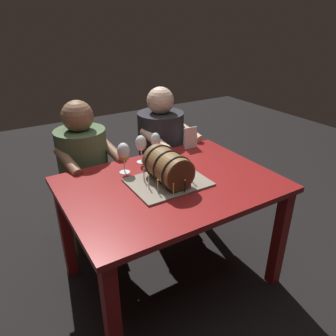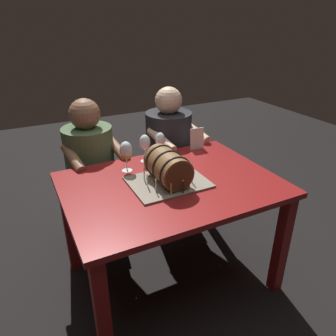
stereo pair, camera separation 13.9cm
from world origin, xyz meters
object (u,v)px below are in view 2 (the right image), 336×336
Objects in this scene: barrel_cake at (168,169)px; wine_glass_amber at (126,151)px; person_seated_right at (169,160)px; menu_card at (197,139)px; person_seated_left at (92,177)px; wine_glass_rose at (160,141)px; wine_glass_empty at (145,143)px; dining_table at (171,198)px.

wine_glass_amber is at bearing 121.56° from barrel_cake.
person_seated_right is (0.51, 0.42, -0.33)m from wine_glass_amber.
menu_card is at bearing 41.76° from barrel_cake.
person_seated_left is at bearing 108.76° from wine_glass_amber.
menu_card is at bearing -21.77° from person_seated_left.
person_seated_right is at bearing 0.02° from person_seated_left.
wine_glass_rose is 0.16× the size of person_seated_left.
wine_glass_empty is 0.17× the size of person_seated_left.
person_seated_right reaches higher than wine_glass_empty.
dining_table is 6.98× the size of wine_glass_rose.
dining_table is at bearing -134.67° from menu_card.
menu_card is 0.41m from person_seated_right.
barrel_cake is 0.82m from person_seated_right.
menu_card is (0.41, 0.39, 0.19)m from dining_table.
wine_glass_rose is at bearing -174.52° from menu_card.
wine_glass_amber is 1.04× the size of wine_glass_empty.
wine_glass_amber is at bearing -152.64° from wine_glass_empty.
wine_glass_rose is at bearing -125.67° from person_seated_right.
person_seated_left is at bearing 160.37° from menu_card.
barrel_cake is 2.48× the size of wine_glass_rose.
person_seated_right is at bearing 43.86° from wine_glass_empty.
wine_glass_rose is 1.14× the size of menu_card.
wine_glass_empty is 1.21× the size of menu_card.
wine_glass_rose is (0.12, 0.37, 0.03)m from barrel_cake.
menu_card is at bearing 43.19° from dining_table.
wine_glass_empty reaches higher than menu_card.
barrel_cake is at bearing -117.10° from person_seated_right.
wine_glass_empty is 0.44m from menu_card.
wine_glass_rose is at bearing 9.87° from wine_glass_empty.
wine_glass_amber is at bearing 125.01° from dining_table.
wine_glass_empty is 0.57m from person_seated_left.
person_seated_right reaches higher than barrel_cake.
barrel_cake is 2.24× the size of wine_glass_amber.
wine_glass_amber is 1.26× the size of menu_card.
barrel_cake is at bearing -65.98° from person_seated_left.
person_seated_left reaches higher than wine_glass_amber.
person_seated_right is at bearing 62.90° from barrel_cake.
dining_table is 0.45m from wine_glass_rose.
barrel_cake is 2.34× the size of wine_glass_empty.
wine_glass_empty is at bearing -47.60° from person_seated_left.
menu_card is (0.60, 0.12, -0.06)m from wine_glass_amber.
dining_table is at bearing -105.53° from wine_glass_rose.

